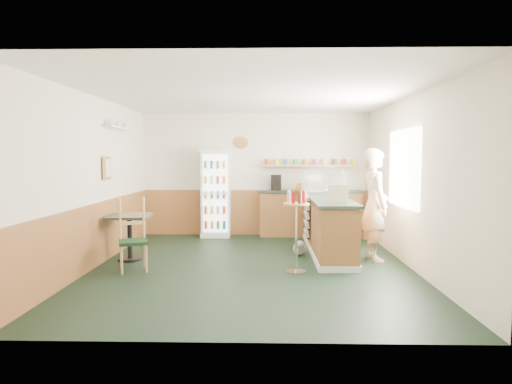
{
  "coord_description": "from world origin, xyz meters",
  "views": [
    {
      "loc": [
        0.25,
        -7.14,
        1.73
      ],
      "look_at": [
        0.06,
        0.6,
        1.14
      ],
      "focal_mm": 32.0,
      "sensor_mm": 36.0,
      "label": 1
    }
  ],
  "objects_px": {
    "shopkeeper": "(375,205)",
    "cafe_chair": "(135,232)",
    "display_case": "(323,182)",
    "condiment_stand": "(296,218)",
    "cafe_table": "(130,228)",
    "cash_register": "(336,196)",
    "drinks_fridge": "(216,193)"
  },
  "relations": [
    {
      "from": "drinks_fridge",
      "to": "cash_register",
      "type": "bearing_deg",
      "value": -50.46
    },
    {
      "from": "cash_register",
      "to": "cafe_table",
      "type": "distance_m",
      "value": 3.46
    },
    {
      "from": "display_case",
      "to": "condiment_stand",
      "type": "relative_size",
      "value": 0.67
    },
    {
      "from": "display_case",
      "to": "shopkeeper",
      "type": "distance_m",
      "value": 1.53
    },
    {
      "from": "cash_register",
      "to": "condiment_stand",
      "type": "relative_size",
      "value": 0.3
    },
    {
      "from": "drinks_fridge",
      "to": "cafe_table",
      "type": "distance_m",
      "value": 2.68
    },
    {
      "from": "display_case",
      "to": "cafe_table",
      "type": "relative_size",
      "value": 1.07
    },
    {
      "from": "cafe_table",
      "to": "cafe_chair",
      "type": "xyz_separation_m",
      "value": [
        0.26,
        -0.61,
        0.04
      ]
    },
    {
      "from": "drinks_fridge",
      "to": "display_case",
      "type": "relative_size",
      "value": 2.3
    },
    {
      "from": "cafe_table",
      "to": "condiment_stand",
      "type": "bearing_deg",
      "value": -15.46
    },
    {
      "from": "display_case",
      "to": "drinks_fridge",
      "type": "bearing_deg",
      "value": 157.19
    },
    {
      "from": "condiment_stand",
      "to": "cafe_table",
      "type": "relative_size",
      "value": 1.6
    },
    {
      "from": "cash_register",
      "to": "shopkeeper",
      "type": "height_order",
      "value": "shopkeeper"
    },
    {
      "from": "drinks_fridge",
      "to": "cafe_chair",
      "type": "xyz_separation_m",
      "value": [
        -0.93,
        -2.97,
        -0.37
      ]
    },
    {
      "from": "display_case",
      "to": "shopkeeper",
      "type": "bearing_deg",
      "value": -62.26
    },
    {
      "from": "shopkeeper",
      "to": "cafe_chair",
      "type": "bearing_deg",
      "value": 92.27
    },
    {
      "from": "cafe_chair",
      "to": "cafe_table",
      "type": "bearing_deg",
      "value": 94.12
    },
    {
      "from": "condiment_stand",
      "to": "cafe_table",
      "type": "bearing_deg",
      "value": 164.54
    },
    {
      "from": "condiment_stand",
      "to": "cafe_chair",
      "type": "distance_m",
      "value": 2.49
    },
    {
      "from": "shopkeeper",
      "to": "cafe_chair",
      "type": "xyz_separation_m",
      "value": [
        -3.84,
        -0.71,
        -0.36
      ]
    },
    {
      "from": "drinks_fridge",
      "to": "condiment_stand",
      "type": "xyz_separation_m",
      "value": [
        1.55,
        -3.12,
        -0.13
      ]
    },
    {
      "from": "shopkeeper",
      "to": "drinks_fridge",
      "type": "bearing_deg",
      "value": 43.89
    },
    {
      "from": "display_case",
      "to": "shopkeeper",
      "type": "height_order",
      "value": "shopkeeper"
    },
    {
      "from": "drinks_fridge",
      "to": "cafe_table",
      "type": "relative_size",
      "value": 2.48
    },
    {
      "from": "drinks_fridge",
      "to": "cash_register",
      "type": "relative_size",
      "value": 5.12
    },
    {
      "from": "display_case",
      "to": "cash_register",
      "type": "xyz_separation_m",
      "value": [
        0.0,
        -1.75,
        -0.13
      ]
    },
    {
      "from": "drinks_fridge",
      "to": "shopkeeper",
      "type": "relative_size",
      "value": 1.01
    },
    {
      "from": "display_case",
      "to": "cash_register",
      "type": "distance_m",
      "value": 1.75
    },
    {
      "from": "cafe_chair",
      "to": "display_case",
      "type": "bearing_deg",
      "value": 13.88
    },
    {
      "from": "cafe_table",
      "to": "shopkeeper",
      "type": "bearing_deg",
      "value": 1.44
    },
    {
      "from": "condiment_stand",
      "to": "cash_register",
      "type": "bearing_deg",
      "value": 33.92
    },
    {
      "from": "cash_register",
      "to": "cafe_table",
      "type": "bearing_deg",
      "value": -177.94
    }
  ]
}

